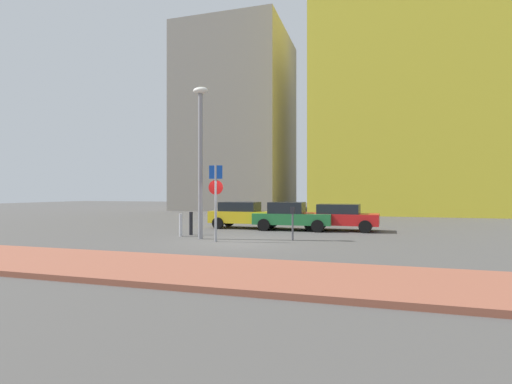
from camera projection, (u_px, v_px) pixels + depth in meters
The scene contains 12 objects.
ground_plane at pixel (237, 242), 15.41m from camera, with size 120.00×120.00×0.00m, color #4C4947.
sidewalk_brick at pixel (161, 268), 9.81m from camera, with size 40.00×3.42×0.14m, color #93513D.
parked_car_yellow at pixel (244, 214), 21.52m from camera, with size 3.94×1.92×1.48m.
parked_car_green at pixel (291, 216), 20.50m from camera, with size 4.18×2.11×1.50m.
parked_car_red at pixel (339, 217), 20.15m from camera, with size 4.11×2.06×1.41m.
parking_sign_post at pixel (216, 193), 15.61m from camera, with size 0.60×0.14×3.17m.
parking_meter at pixel (293, 219), 16.00m from camera, with size 0.18×0.14×1.42m.
street_lamp at pixel (200, 149), 16.55m from camera, with size 0.70×0.36×6.62m.
traffic_bollard_near at pixel (181, 225), 17.54m from camera, with size 0.16×0.16×1.05m, color #B7B7BC.
traffic_bollard_mid at pixel (191, 223), 18.12m from camera, with size 0.17×0.17×1.10m, color black.
building_colorful_midrise at pixel (401, 77), 37.46m from camera, with size 16.65×12.71×26.79m, color gold.
building_under_construction at pixel (238, 123), 46.38m from camera, with size 12.02×13.08×21.15m, color gray.
Camera 1 is at (5.18, -14.54, 2.03)m, focal length 26.67 mm.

